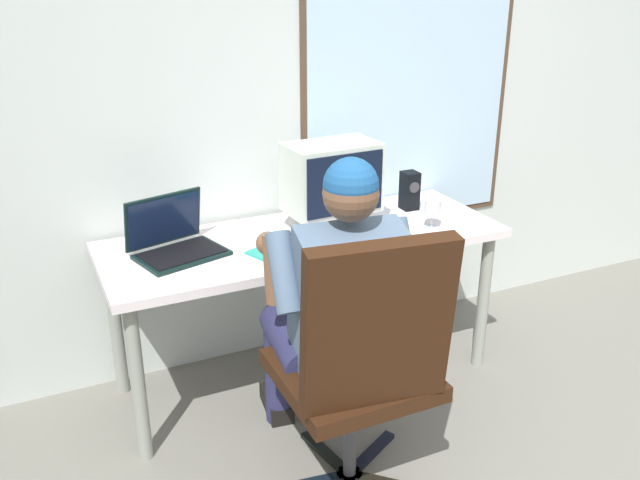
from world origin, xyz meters
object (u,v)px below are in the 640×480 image
at_px(crt_monitor, 332,179).
at_px(cd_case, 267,252).
at_px(wine_glass, 433,210).
at_px(office_chair, 364,357).
at_px(desk, 305,252).
at_px(person_seated, 337,306).
at_px(desk_speaker, 410,190).
at_px(laptop, 173,238).

distance_m(crt_monitor, cd_case, 0.46).
height_order(wine_glass, cd_case, wine_glass).
height_order(office_chair, wine_glass, office_chair).
bearing_deg(desk, cd_case, -152.84).
height_order(office_chair, person_seated, person_seated).
bearing_deg(wine_glass, desk_speaker, 80.72).
distance_m(person_seated, wine_glass, 0.80).
relative_size(person_seated, wine_glass, 9.59).
bearing_deg(wine_glass, person_seated, -149.28).
distance_m(desk, person_seated, 0.57).
bearing_deg(office_chair, wine_glass, 43.50).
height_order(desk_speaker, cd_case, desk_speaker).
xyz_separation_m(crt_monitor, wine_glass, (0.42, -0.19, -0.14)).
bearing_deg(cd_case, desk, 27.16).
distance_m(desk, wine_glass, 0.61).
distance_m(office_chair, wine_glass, 1.00).
height_order(crt_monitor, wine_glass, crt_monitor).
relative_size(person_seated, cd_case, 7.13).
bearing_deg(office_chair, laptop, 115.80).
distance_m(person_seated, crt_monitor, 0.71).
distance_m(office_chair, desk_speaker, 1.22).
relative_size(crt_monitor, wine_glass, 3.15).
bearing_deg(wine_glass, crt_monitor, 155.87).
height_order(desk, cd_case, cd_case).
bearing_deg(crt_monitor, office_chair, -108.70).
height_order(crt_monitor, laptop, crt_monitor).
relative_size(office_chair, desk_speaker, 5.79).
height_order(desk, wine_glass, wine_glass).
relative_size(desk, wine_glass, 13.41).
distance_m(desk, desk_speaker, 0.64).
relative_size(crt_monitor, laptop, 1.03).
bearing_deg(crt_monitor, cd_case, -158.24).
bearing_deg(desk, desk_speaker, 10.51).
relative_size(office_chair, person_seated, 0.85).
xyz_separation_m(desk, cd_case, (-0.22, -0.11, 0.09)).
relative_size(crt_monitor, cd_case, 2.34).
bearing_deg(crt_monitor, laptop, 178.28).
xyz_separation_m(office_chair, cd_case, (-0.08, 0.71, 0.13)).
distance_m(laptop, wine_glass, 1.15).
relative_size(desk, office_chair, 1.64).
xyz_separation_m(person_seated, desk_speaker, (0.72, 0.67, 0.15)).
height_order(office_chair, laptop, office_chair).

